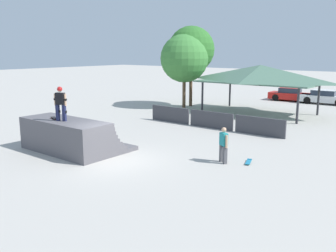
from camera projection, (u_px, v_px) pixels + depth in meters
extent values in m
plane|color=#ADA8A0|center=(113.00, 160.00, 16.69)|extent=(160.00, 160.00, 0.00)
cube|color=#565459|center=(79.00, 147.00, 18.64)|extent=(4.90, 3.38, 0.20)
cube|color=#565459|center=(73.00, 144.00, 18.31)|extent=(4.90, 2.62, 0.20)
cube|color=#565459|center=(70.00, 141.00, 18.17)|extent=(4.90, 2.34, 0.20)
cube|color=#565459|center=(68.00, 137.00, 18.06)|extent=(4.90, 2.16, 0.20)
cube|color=#565459|center=(67.00, 134.00, 17.97)|extent=(4.90, 2.02, 0.20)
cube|color=#565459|center=(66.00, 130.00, 17.89)|extent=(4.90, 1.93, 0.20)
cube|color=#565459|center=(65.00, 126.00, 17.83)|extent=(4.90, 1.86, 0.20)
cube|color=#565459|center=(65.00, 122.00, 17.77)|extent=(4.90, 1.82, 0.20)
cylinder|color=silver|center=(80.00, 118.00, 18.45)|extent=(4.80, 0.07, 0.07)
cube|color=#1E2347|center=(64.00, 113.00, 17.38)|extent=(0.19, 0.19, 0.78)
cube|color=black|center=(65.00, 112.00, 17.40)|extent=(0.22, 0.19, 0.11)
cube|color=#1E2347|center=(58.00, 113.00, 17.47)|extent=(0.19, 0.19, 0.78)
cube|color=black|center=(58.00, 112.00, 17.49)|extent=(0.22, 0.19, 0.11)
cube|color=black|center=(60.00, 99.00, 17.30)|extent=(0.47, 0.36, 0.55)
cylinder|color=tan|center=(65.00, 100.00, 17.24)|extent=(0.14, 0.14, 0.55)
cylinder|color=black|center=(65.00, 100.00, 17.23)|extent=(0.20, 0.20, 0.08)
cylinder|color=tan|center=(55.00, 99.00, 17.38)|extent=(0.14, 0.14, 0.55)
cylinder|color=black|center=(55.00, 99.00, 17.37)|extent=(0.20, 0.20, 0.08)
sphere|color=tan|center=(60.00, 90.00, 17.21)|extent=(0.21, 0.21, 0.21)
sphere|color=#B21919|center=(60.00, 89.00, 17.21)|extent=(0.24, 0.24, 0.24)
cylinder|color=red|center=(58.00, 119.00, 17.86)|extent=(0.06, 0.04, 0.05)
cylinder|color=red|center=(55.00, 119.00, 17.78)|extent=(0.06, 0.04, 0.05)
cylinder|color=red|center=(55.00, 118.00, 18.24)|extent=(0.06, 0.04, 0.05)
cylinder|color=red|center=(52.00, 118.00, 18.16)|extent=(0.06, 0.04, 0.05)
cube|color=black|center=(55.00, 118.00, 18.00)|extent=(0.78, 0.41, 0.02)
cube|color=black|center=(57.00, 118.00, 17.72)|extent=(0.15, 0.22, 0.02)
cube|color=#4C4C51|center=(221.00, 153.00, 16.42)|extent=(0.20, 0.20, 0.78)
cube|color=#4C4C51|center=(225.00, 155.00, 16.11)|extent=(0.20, 0.20, 0.78)
cube|color=teal|center=(224.00, 139.00, 16.13)|extent=(0.47, 0.40, 0.55)
cylinder|color=tan|center=(221.00, 139.00, 16.38)|extent=(0.14, 0.14, 0.55)
cylinder|color=tan|center=(227.00, 142.00, 15.90)|extent=(0.14, 0.14, 0.55)
sphere|color=tan|center=(224.00, 130.00, 16.05)|extent=(0.21, 0.21, 0.21)
cylinder|color=green|center=(248.00, 161.00, 16.53)|extent=(0.05, 0.06, 0.05)
cylinder|color=green|center=(251.00, 161.00, 16.49)|extent=(0.05, 0.06, 0.05)
cylinder|color=green|center=(246.00, 164.00, 16.07)|extent=(0.05, 0.06, 0.05)
cylinder|color=green|center=(249.00, 164.00, 16.03)|extent=(0.05, 0.06, 0.05)
cube|color=teal|center=(249.00, 162.00, 16.27)|extent=(0.45, 0.82, 0.02)
cube|color=teal|center=(250.00, 159.00, 16.61)|extent=(0.22, 0.16, 0.02)
cube|color=#3D3D42|center=(170.00, 114.00, 25.52)|extent=(3.09, 0.12, 1.05)
cube|color=#3D3D42|center=(211.00, 120.00, 23.52)|extent=(3.09, 0.12, 1.05)
cube|color=#3D3D42|center=(260.00, 126.00, 21.52)|extent=(3.09, 0.12, 1.05)
cylinder|color=#2D2D33|center=(202.00, 97.00, 29.33)|extent=(0.16, 0.16, 2.41)
cylinder|color=#2D2D33|center=(298.00, 106.00, 24.73)|extent=(0.16, 0.16, 2.41)
cylinder|color=#2D2D33|center=(230.00, 92.00, 32.68)|extent=(0.16, 0.16, 2.41)
cylinder|color=#2D2D33|center=(318.00, 99.00, 28.08)|extent=(0.16, 0.16, 2.41)
cube|color=#4C705B|center=(260.00, 82.00, 28.46)|extent=(8.87, 5.14, 0.10)
pyramid|color=#4C705B|center=(260.00, 73.00, 28.32)|extent=(8.69, 5.03, 1.23)
cylinder|color=brown|center=(184.00, 92.00, 31.77)|extent=(0.28, 0.28, 2.72)
sphere|color=#3D7F38|center=(184.00, 58.00, 31.21)|extent=(4.01, 4.01, 4.01)
cylinder|color=brown|center=(191.00, 86.00, 32.64)|extent=(0.28, 0.28, 3.45)
sphere|color=#2D6B28|center=(191.00, 50.00, 32.01)|extent=(3.98, 3.98, 3.98)
cube|color=red|center=(291.00, 96.00, 36.20)|extent=(4.12, 1.93, 0.62)
cube|color=#283342|center=(290.00, 90.00, 36.15)|extent=(1.95, 1.53, 0.46)
cube|color=red|center=(290.00, 88.00, 36.10)|extent=(1.86, 1.49, 0.04)
cylinder|color=black|center=(306.00, 98.00, 36.15)|extent=(0.65, 0.24, 0.64)
cylinder|color=black|center=(301.00, 99.00, 34.93)|extent=(0.65, 0.24, 0.64)
cylinder|color=black|center=(281.00, 96.00, 37.53)|extent=(0.65, 0.24, 0.64)
cylinder|color=black|center=(276.00, 97.00, 36.31)|extent=(0.65, 0.24, 0.64)
cube|color=silver|center=(325.00, 99.00, 34.12)|extent=(4.52, 1.94, 0.62)
cube|color=#283342|center=(324.00, 93.00, 34.08)|extent=(2.13, 1.53, 0.46)
cube|color=silver|center=(324.00, 90.00, 34.04)|extent=(2.04, 1.49, 0.04)
cylinder|color=black|center=(312.00, 99.00, 35.52)|extent=(0.65, 0.24, 0.64)
cylinder|color=black|center=(307.00, 100.00, 34.31)|extent=(0.65, 0.24, 0.64)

